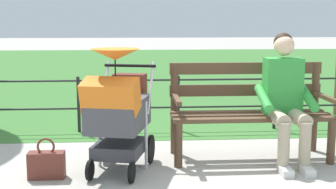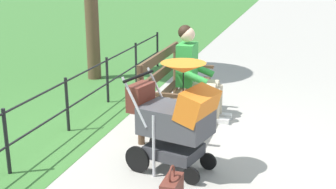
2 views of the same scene
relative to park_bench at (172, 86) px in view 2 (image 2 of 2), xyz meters
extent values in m
plane|color=#ADA89E|center=(0.61, 0.12, -0.53)|extent=(60.00, 60.00, 0.00)
cube|color=brown|center=(0.00, -0.06, -0.08)|extent=(1.60, 0.11, 0.04)
cube|color=brown|center=(0.00, 0.12, -0.08)|extent=(1.60, 0.11, 0.04)
cube|color=brown|center=(0.00, 0.30, -0.08)|extent=(1.60, 0.11, 0.04)
cube|color=brown|center=(0.00, -0.16, 0.14)|extent=(1.60, 0.04, 0.12)
cube|color=brown|center=(0.00, -0.16, 0.37)|extent=(1.60, 0.04, 0.12)
cylinder|color=brown|center=(-0.75, 0.32, -0.30)|extent=(0.08, 0.08, 0.45)
cylinder|color=brown|center=(-0.75, -0.16, -0.05)|extent=(0.08, 0.08, 0.95)
cube|color=brown|center=(-0.75, 0.12, 0.10)|extent=(0.05, 0.56, 0.04)
cylinder|color=brown|center=(0.75, 0.31, -0.30)|extent=(0.08, 0.08, 0.45)
cylinder|color=brown|center=(0.75, -0.17, -0.05)|extent=(0.08, 0.08, 0.95)
cube|color=brown|center=(0.75, 0.11, 0.10)|extent=(0.05, 0.56, 0.04)
cylinder|color=tan|center=(-0.41, 0.34, -0.06)|extent=(0.14, 0.40, 0.14)
cylinder|color=tan|center=(-0.21, 0.33, -0.06)|extent=(0.14, 0.40, 0.14)
cylinder|color=tan|center=(-0.40, 0.54, -0.29)|extent=(0.11, 0.11, 0.47)
cylinder|color=tan|center=(-0.20, 0.53, -0.29)|extent=(0.11, 0.11, 0.47)
cube|color=silver|center=(-0.40, 0.62, -0.49)|extent=(0.10, 0.22, 0.07)
cube|color=silver|center=(-0.20, 0.61, -0.49)|extent=(0.10, 0.22, 0.07)
cube|color=green|center=(-0.31, 0.12, 0.22)|extent=(0.36, 0.22, 0.56)
cylinder|color=green|center=(-0.53, 0.24, 0.12)|extent=(0.09, 0.43, 0.23)
cylinder|color=green|center=(-0.09, 0.23, 0.12)|extent=(0.09, 0.43, 0.23)
sphere|color=beige|center=(-0.31, 0.12, 0.62)|extent=(0.20, 0.20, 0.20)
sphere|color=black|center=(-0.31, 0.09, 0.65)|extent=(0.19, 0.19, 0.19)
cylinder|color=black|center=(1.01, 0.15, -0.39)|extent=(0.10, 0.28, 0.28)
cylinder|color=black|center=(1.46, 0.04, -0.39)|extent=(0.10, 0.28, 0.28)
cylinder|color=black|center=(1.20, 0.72, -0.44)|extent=(0.07, 0.18, 0.18)
cylinder|color=black|center=(1.56, 0.63, -0.44)|extent=(0.07, 0.18, 0.18)
cube|color=#38383D|center=(1.31, 0.39, -0.31)|extent=(0.53, 0.61, 0.12)
cylinder|color=silver|center=(1.06, 0.35, -0.20)|extent=(0.03, 0.03, 0.65)
cylinder|color=silver|center=(1.51, 0.23, -0.20)|extent=(0.03, 0.03, 0.65)
cube|color=#47474C|center=(1.31, 0.41, 0.02)|extent=(0.61, 0.77, 0.28)
cube|color=orange|center=(1.37, 0.64, 0.22)|extent=(0.54, 0.41, 0.33)
cylinder|color=black|center=(1.20, -0.02, 0.42)|extent=(0.51, 0.16, 0.03)
cylinder|color=silver|center=(1.01, 0.13, 0.22)|extent=(0.10, 0.29, 0.49)
cylinder|color=silver|center=(1.45, 0.02, 0.22)|extent=(0.10, 0.29, 0.49)
cone|color=orange|center=(1.33, 0.48, 0.57)|extent=(0.53, 0.53, 0.10)
cylinder|color=black|center=(1.33, 0.48, 0.39)|extent=(0.01, 0.01, 0.30)
cube|color=brown|center=(1.21, 0.00, 0.20)|extent=(0.35, 0.23, 0.28)
torus|color=brown|center=(1.95, 0.55, -0.24)|extent=(0.16, 0.02, 0.16)
cylinder|color=black|center=(-3.12, -1.20, -0.18)|extent=(0.04, 0.04, 0.70)
cylinder|color=black|center=(-1.88, -1.20, -0.18)|extent=(0.04, 0.04, 0.70)
cylinder|color=black|center=(-0.63, -1.20, -0.18)|extent=(0.04, 0.04, 0.70)
cylinder|color=black|center=(0.61, -1.20, -0.18)|extent=(0.04, 0.04, 0.70)
cylinder|color=black|center=(1.86, -1.20, -0.18)|extent=(0.04, 0.04, 0.70)
cylinder|color=black|center=(0.61, -1.20, 0.12)|extent=(7.48, 0.02, 0.02)
cylinder|color=black|center=(0.61, -1.20, -0.23)|extent=(7.48, 0.02, 0.02)
cylinder|color=brown|center=(-1.90, -2.02, 0.79)|extent=(0.24, 0.24, 2.63)
camera|label=1|loc=(1.16, 4.71, 0.89)|focal=51.02mm
camera|label=2|loc=(5.42, 1.53, 1.58)|focal=48.35mm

